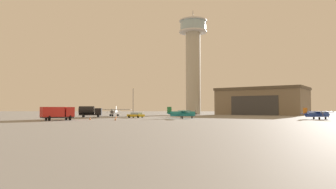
# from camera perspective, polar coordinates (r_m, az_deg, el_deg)

# --- Properties ---
(ground_plane) EXTENTS (400.00, 400.00, 0.00)m
(ground_plane) POSITION_cam_1_polar(r_m,az_deg,el_deg) (67.29, 0.98, -4.66)
(ground_plane) COLOR gray
(control_tower) EXTENTS (11.20, 11.20, 42.30)m
(control_tower) POSITION_cam_1_polar(r_m,az_deg,el_deg) (125.29, 4.64, 6.76)
(control_tower) COLOR #B2AD9E
(control_tower) RESTS_ON ground_plane
(hangar) EXTENTS (37.52, 34.44, 10.31)m
(hangar) POSITION_cam_1_polar(r_m,az_deg,el_deg) (123.60, 17.08, -1.22)
(hangar) COLOR #7A6B56
(hangar) RESTS_ON ground_plane
(airplane_silver) EXTENTS (10.76, 8.46, 3.19)m
(airplane_silver) POSITION_cam_1_polar(r_m,az_deg,el_deg) (97.75, -10.05, -3.11)
(airplane_silver) COLOR #B7BABF
(airplane_silver) RESTS_ON ground_plane
(airplane_blue) EXTENTS (6.82, 8.71, 2.56)m
(airplane_blue) POSITION_cam_1_polar(r_m,az_deg,el_deg) (75.83, 25.90, -3.26)
(airplane_blue) COLOR #2847A8
(airplane_blue) RESTS_ON ground_plane
(airplane_teal) EXTENTS (7.45, 9.51, 2.79)m
(airplane_teal) POSITION_cam_1_polar(r_m,az_deg,el_deg) (72.72, 2.61, -3.48)
(airplane_teal) COLOR teal
(airplane_teal) RESTS_ON ground_plane
(truck_box_red) EXTENTS (6.50, 5.72, 2.70)m
(truck_box_red) POSITION_cam_1_polar(r_m,az_deg,el_deg) (65.34, -19.96, -3.17)
(truck_box_red) COLOR #38383D
(truck_box_red) RESTS_ON ground_plane
(truck_fuel_tanker_black) EXTENTS (6.28, 3.67, 3.04)m
(truck_fuel_tanker_black) POSITION_cam_1_polar(r_m,az_deg,el_deg) (87.03, -14.38, -3.02)
(truck_fuel_tanker_black) COLOR #38383D
(truck_fuel_tanker_black) RESTS_ON ground_plane
(car_yellow) EXTENTS (4.75, 3.99, 1.37)m
(car_yellow) POSITION_cam_1_polar(r_m,az_deg,el_deg) (79.78, -6.03, -3.79)
(car_yellow) COLOR gold
(car_yellow) RESTS_ON ground_plane
(light_post_north) EXTENTS (0.44, 0.44, 10.18)m
(light_post_north) POSITION_cam_1_polar(r_m,az_deg,el_deg) (113.03, -6.56, -0.80)
(light_post_north) COLOR #38383D
(light_post_north) RESTS_ON ground_plane
(traffic_cone_near_left) EXTENTS (0.36, 0.36, 0.66)m
(traffic_cone_near_left) POSITION_cam_1_polar(r_m,az_deg,el_deg) (62.74, -9.82, -4.47)
(traffic_cone_near_left) COLOR black
(traffic_cone_near_left) RESTS_ON ground_plane
(traffic_cone_near_right) EXTENTS (0.36, 0.36, 0.62)m
(traffic_cone_near_right) POSITION_cam_1_polar(r_m,az_deg,el_deg) (79.33, -9.61, -4.09)
(traffic_cone_near_right) COLOR black
(traffic_cone_near_right) RESTS_ON ground_plane
(traffic_cone_mid_apron) EXTENTS (0.36, 0.36, 0.73)m
(traffic_cone_mid_apron) POSITION_cam_1_polar(r_m,az_deg,el_deg) (67.01, -14.34, -4.28)
(traffic_cone_mid_apron) COLOR black
(traffic_cone_mid_apron) RESTS_ON ground_plane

